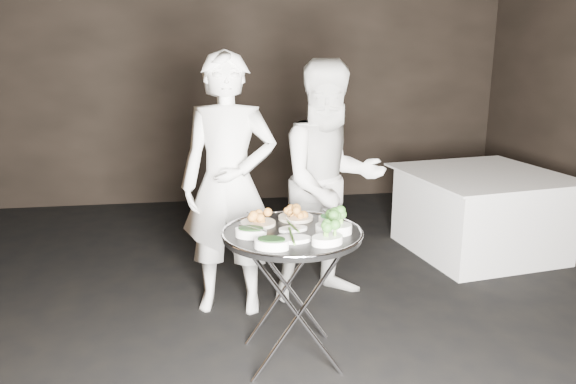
{
  "coord_description": "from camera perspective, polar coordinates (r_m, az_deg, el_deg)",
  "views": [
    {
      "loc": [
        -0.42,
        -2.84,
        1.74
      ],
      "look_at": [
        0.04,
        0.15,
        0.95
      ],
      "focal_mm": 35.0,
      "sensor_mm": 36.0,
      "label": 1
    }
  ],
  "objects": [
    {
      "name": "floor",
      "position": [
        3.37,
        -0.33,
        -16.97
      ],
      "size": [
        6.0,
        7.0,
        0.05
      ],
      "primitive_type": "cube",
      "color": "black",
      "rests_on": "ground"
    },
    {
      "name": "wall_back",
      "position": [
        6.38,
        -5.08,
        12.46
      ],
      "size": [
        6.0,
        0.05,
        3.0
      ],
      "primitive_type": "cube",
      "color": "black",
      "rests_on": "floor"
    },
    {
      "name": "tray_stand",
      "position": [
        3.17,
        0.42,
        -10.01
      ],
      "size": [
        0.51,
        0.43,
        0.75
      ],
      "rotation": [
        0.0,
        0.0,
        -0.02
      ],
      "color": "silver",
      "rests_on": "floor"
    },
    {
      "name": "serving_tray",
      "position": [
        3.04,
        0.43,
        -4.24
      ],
      "size": [
        0.77,
        0.77,
        0.04
      ],
      "color": "black",
      "rests_on": "tray_stand"
    },
    {
      "name": "potato_plate_a",
      "position": [
        3.15,
        -3.06,
        -2.79
      ],
      "size": [
        0.2,
        0.2,
        0.07
      ],
      "rotation": [
        0.0,
        0.0,
        -0.17
      ],
      "color": "beige",
      "rests_on": "serving_tray"
    },
    {
      "name": "potato_plate_b",
      "position": [
        3.25,
        0.78,
        -2.22
      ],
      "size": [
        0.2,
        0.2,
        0.07
      ],
      "rotation": [
        0.0,
        0.0,
        0.15
      ],
      "color": "beige",
      "rests_on": "serving_tray"
    },
    {
      "name": "greens_bowl",
      "position": [
        3.18,
        4.09,
        -2.69
      ],
      "size": [
        0.11,
        0.11,
        0.06
      ],
      "rotation": [
        0.0,
        0.0,
        -0.21
      ],
      "color": "silver",
      "rests_on": "serving_tray"
    },
    {
      "name": "asparagus_plate_a",
      "position": [
        3.05,
        0.52,
        -3.68
      ],
      "size": [
        0.17,
        0.12,
        0.03
      ],
      "rotation": [
        0.0,
        0.0,
        0.17
      ],
      "color": "silver",
      "rests_on": "serving_tray"
    },
    {
      "name": "asparagus_plate_b",
      "position": [
        2.89,
        0.38,
        -4.66
      ],
      "size": [
        0.21,
        0.12,
        0.04
      ],
      "rotation": [
        0.0,
        0.0,
        -0.05
      ],
      "color": "silver",
      "rests_on": "serving_tray"
    },
    {
      "name": "spinach_bowl_a",
      "position": [
        2.95,
        -3.79,
        -3.99
      ],
      "size": [
        0.2,
        0.16,
        0.07
      ],
      "rotation": [
        0.0,
        0.0,
        -0.35
      ],
      "color": "silver",
      "rests_on": "serving_tray"
    },
    {
      "name": "spinach_bowl_b",
      "position": [
        2.78,
        -1.69,
        -5.12
      ],
      "size": [
        0.2,
        0.17,
        0.07
      ],
      "rotation": [
        0.0,
        0.0,
        -0.35
      ],
      "color": "silver",
      "rests_on": "serving_tray"
    },
    {
      "name": "broccoli_bowl_a",
      "position": [
        3.01,
        4.66,
        -3.52
      ],
      "size": [
        0.21,
        0.16,
        0.08
      ],
      "rotation": [
        0.0,
        0.0,
        -0.11
      ],
      "color": "silver",
      "rests_on": "serving_tray"
    },
    {
      "name": "broccoli_bowl_b",
      "position": [
        2.85,
        4.01,
        -4.7
      ],
      "size": [
        0.19,
        0.16,
        0.07
      ],
      "rotation": [
        0.0,
        0.0,
        0.29
      ],
      "color": "silver",
      "rests_on": "serving_tray"
    },
    {
      "name": "serving_utensils",
      "position": [
        3.09,
        0.54,
        -2.78
      ],
      "size": [
        0.58,
        0.41,
        0.01
      ],
      "color": "silver",
      "rests_on": "serving_tray"
    },
    {
      "name": "waiter_left",
      "position": [
        3.67,
        -6.04,
        0.68
      ],
      "size": [
        0.7,
        0.53,
        1.72
      ],
      "primitive_type": "imported",
      "rotation": [
        0.0,
        0.0,
        -0.21
      ],
      "color": "white",
      "rests_on": "floor"
    },
    {
      "name": "waiter_right",
      "position": [
        3.85,
        4.33,
        0.94
      ],
      "size": [
        0.92,
        0.78,
        1.66
      ],
      "primitive_type": "imported",
      "rotation": [
        0.0,
        0.0,
        0.21
      ],
      "color": "white",
      "rests_on": "floor"
    },
    {
      "name": "dining_table",
      "position": [
        5.09,
        18.91,
        -1.98
      ],
      "size": [
        1.23,
        1.23,
        0.7
      ],
      "rotation": [
        0.0,
        0.0,
        0.15
      ],
      "color": "white",
      "rests_on": "floor"
    }
  ]
}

